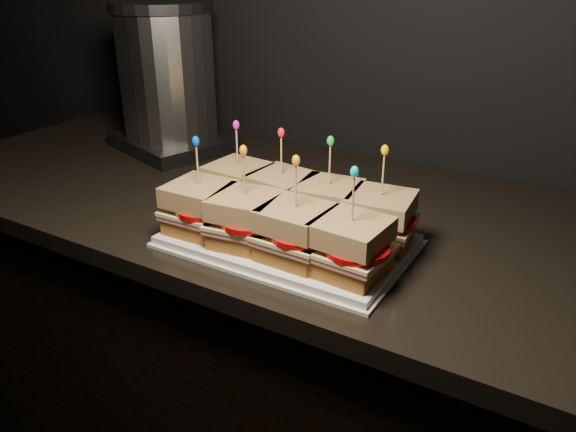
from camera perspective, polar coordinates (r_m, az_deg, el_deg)
The scene contains 63 objects.
granite_slab at distance 1.03m, azimuth 19.15°, elevation -3.57°, with size 2.54×0.71×0.04m, color black.
platter at distance 0.95m, azimuth -0.00°, elevation -2.51°, with size 0.39×0.24×0.02m, color white.
platter_rim at distance 0.96m, azimuth -0.00°, elevation -2.83°, with size 0.41×0.26×0.01m, color white.
sandwich_0_bread_bot at distance 1.06m, azimuth -4.99°, elevation 1.56°, with size 0.10×0.10×0.03m, color brown.
sandwich_0_ham at distance 1.05m, azimuth -5.03°, elevation 2.45°, with size 0.11×0.10×0.01m, color #C7726B.
sandwich_0_cheese at distance 1.05m, azimuth -5.04°, elevation 2.81°, with size 0.11×0.11×0.01m, color beige.
sandwich_0_tomato at distance 1.03m, azimuth -4.71°, elevation 2.96°, with size 0.10×0.10×0.01m, color #B3080A.
sandwich_0_bread_top at distance 1.04m, azimuth -5.10°, elevation 4.30°, with size 0.10×0.10×0.03m, color brown.
sandwich_0_pick at distance 1.02m, azimuth -5.20°, elevation 6.77°, with size 0.00×0.00×0.09m, color tan.
sandwich_0_frill at distance 1.01m, azimuth -5.30°, elevation 9.20°, with size 0.01×0.01×0.02m, color #D81099.
sandwich_1_bread_bot at distance 1.01m, azimuth -0.66°, elevation 0.51°, with size 0.10×0.10×0.03m, color brown.
sandwich_1_ham at distance 1.00m, azimuth -0.66°, elevation 1.43°, with size 0.11×0.10×0.01m, color #C7726B.
sandwich_1_cheese at distance 1.00m, azimuth -0.67°, elevation 1.80°, with size 0.11×0.11×0.01m, color beige.
sandwich_1_tomato at distance 0.99m, azimuth -0.25°, elevation 1.94°, with size 0.10×0.10×0.01m, color #B3080A.
sandwich_1_bread_top at distance 0.99m, azimuth -0.67°, elevation 3.35°, with size 0.10×0.10×0.03m, color brown.
sandwich_1_pick at distance 0.97m, azimuth -0.69°, elevation 5.93°, with size 0.00×0.00×0.09m, color tan.
sandwich_1_frill at distance 0.96m, azimuth -0.70°, elevation 8.48°, with size 0.01×0.01×0.02m, color red.
sandwich_2_bread_bot at distance 0.97m, azimuth 4.07°, elevation -0.65°, with size 0.10×0.10×0.03m, color brown.
sandwich_2_ham at distance 0.96m, azimuth 4.10°, elevation 0.30°, with size 0.11×0.10×0.01m, color #C7726B.
sandwich_2_cheese at distance 0.96m, azimuth 4.11°, elevation 0.68°, with size 0.11×0.11×0.01m, color beige.
sandwich_2_tomato at distance 0.95m, azimuth 4.61°, elevation 0.81°, with size 0.10×0.10×0.01m, color #B3080A.
sandwich_2_bread_top at distance 0.95m, azimuth 4.17°, elevation 2.29°, with size 0.10×0.10×0.03m, color brown.
sandwich_2_pick at distance 0.93m, azimuth 4.25°, elevation 4.97°, with size 0.00×0.00×0.09m, color tan.
sandwich_2_frill at distance 0.92m, azimuth 4.34°, elevation 7.62°, with size 0.01×0.01×0.02m, color green.
sandwich_3_bread_bot at distance 0.93m, azimuth 9.18°, elevation -1.90°, with size 0.10×0.10×0.03m, color brown.
sandwich_3_ham at distance 0.93m, azimuth 9.25°, elevation -0.93°, with size 0.11×0.10×0.01m, color #C7726B.
sandwich_3_cheese at distance 0.92m, azimuth 9.28°, elevation -0.53°, with size 0.11×0.11×0.01m, color beige.
sandwich_3_tomato at distance 0.91m, azimuth 9.86°, elevation -0.41°, with size 0.10×0.10×0.01m, color #B3080A.
sandwich_3_bread_top at distance 0.91m, azimuth 9.40°, elevation 1.12°, with size 0.10×0.10×0.03m, color brown.
sandwich_3_pick at distance 0.89m, azimuth 9.61°, elevation 3.88°, with size 0.00×0.00×0.09m, color tan.
sandwich_3_frill at distance 0.88m, azimuth 9.82°, elevation 6.62°, with size 0.01×0.01×0.02m, color #F5BC07.
sandwich_4_bread_bot at distance 0.98m, azimuth -8.78°, elevation -0.67°, with size 0.10×0.10×0.03m, color brown.
sandwich_4_ham at distance 0.97m, azimuth -8.85°, elevation 0.28°, with size 0.11×0.10×0.01m, color #C7726B.
sandwich_4_cheese at distance 0.97m, azimuth -8.87°, elevation 0.65°, with size 0.11×0.11×0.01m, color beige.
sandwich_4_tomato at distance 0.95m, azimuth -8.56°, elevation 0.79°, with size 0.10×0.10×0.01m, color #B3080A.
sandwich_4_bread_top at distance 0.96m, azimuth -8.98°, elevation 2.25°, with size 0.10×0.10×0.03m, color brown.
sandwich_4_pick at distance 0.94m, azimuth -9.17°, elevation 4.90°, with size 0.00×0.00×0.09m, color tan.
sandwich_4_frill at distance 0.92m, azimuth -9.36°, elevation 7.53°, with size 0.01×0.01×0.02m, color #0340CE.
sandwich_5_bread_bot at distance 0.92m, azimuth -4.26°, elevation -1.94°, with size 0.10×0.10×0.03m, color brown.
sandwich_5_ham at distance 0.92m, azimuth -4.30°, elevation -0.96°, with size 0.11×0.10×0.01m, color #C7726B.
sandwich_5_cheese at distance 0.91m, azimuth -4.31°, elevation -0.56°, with size 0.11×0.11×0.01m, color beige.
sandwich_5_tomato at distance 0.90m, azimuth -3.92°, elevation -0.44°, with size 0.10×0.10×0.01m, color #B3080A.
sandwich_5_bread_top at distance 0.90m, azimuth -4.37°, elevation 1.11°, with size 0.10×0.10×0.03m, color brown.
sandwich_5_pick at distance 0.88m, azimuth -4.47°, elevation 3.91°, with size 0.00×0.00×0.09m, color tan.
sandwich_5_frill at distance 0.87m, azimuth -4.56°, elevation 6.68°, with size 0.01×0.01×0.02m, color orange.
sandwich_6_bread_bot at distance 0.88m, azimuth 0.76°, elevation -3.34°, with size 0.10×0.10×0.03m, color brown.
sandwich_6_ham at distance 0.87m, azimuth 0.76°, elevation -2.32°, with size 0.11×0.10×0.01m, color #C7726B.
sandwich_6_cheese at distance 0.87m, azimuth 0.77°, elevation -1.91°, with size 0.11×0.11×0.01m, color beige.
sandwich_6_tomato at distance 0.86m, azimuth 1.26°, elevation -1.80°, with size 0.10×0.10×0.01m, color #B3080A.
sandwich_6_bread_top at distance 0.86m, azimuth 0.78°, elevation -0.17°, with size 0.10×0.10×0.03m, color brown.
sandwich_6_pick at distance 0.84m, azimuth 0.80°, elevation 2.76°, with size 0.00×0.00×0.09m, color tan.
sandwich_6_frill at distance 0.82m, azimuth 0.81°, elevation 5.67°, with size 0.01×0.01×0.02m, color gold.
sandwich_7_bread_bot at distance 0.84m, azimuth 6.28°, elevation -4.85°, with size 0.10×0.10×0.03m, color brown.
sandwich_7_ham at distance 0.83m, azimuth 6.34°, elevation -3.79°, with size 0.11×0.10×0.01m, color #C7726B.
sandwich_7_cheese at distance 0.83m, azimuth 6.36°, elevation -3.37°, with size 0.11×0.11×0.01m, color beige.
sandwich_7_tomato at distance 0.82m, azimuth 6.97°, elevation -3.27°, with size 0.10×0.10×0.01m, color #B3080A.
sandwich_7_bread_top at distance 0.82m, azimuth 6.45°, elevation -1.57°, with size 0.10×0.10×0.03m, color brown.
sandwich_7_pick at distance 0.80m, azimuth 6.61°, elevation 1.46°, with size 0.00×0.00×0.09m, color tan.
sandwich_7_frill at distance 0.78m, azimuth 6.77°, elevation 4.49°, with size 0.01×0.01×0.02m, color #12ACBF.
appliance_base at distance 1.48m, azimuth -11.58°, elevation 7.40°, with size 0.27×0.23×0.03m, color #262628.
appliance_body at distance 1.44m, azimuth -12.15°, elevation 13.71°, with size 0.23×0.23×0.30m, color silver.
appliance_lid at distance 1.42m, azimuth -12.76°, elevation 20.06°, with size 0.24×0.24×0.02m, color #262628.
appliance at distance 1.44m, azimuth -12.13°, elevation 13.49°, with size 0.27×0.23×0.36m, color silver, non-canonical shape.
Camera 1 is at (0.81, 0.75, 1.37)m, focal length 35.00 mm.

